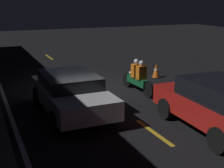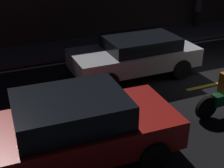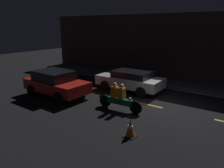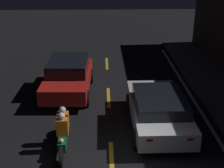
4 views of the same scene
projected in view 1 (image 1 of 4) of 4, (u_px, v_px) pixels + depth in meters
name	position (u px, v px, depth m)	size (l,w,h in m)	color
ground_plane	(90.00, 86.00, 13.95)	(56.00, 56.00, 0.00)	black
lane_dash_b	(154.00, 132.00, 9.10)	(2.00, 0.14, 0.01)	gold
lane_dash_c	(98.00, 92.00, 13.07)	(2.00, 0.14, 0.01)	gold
lane_dash_d	(68.00, 70.00, 17.04)	(2.00, 0.14, 0.01)	gold
lane_dash_e	(49.00, 57.00, 21.01)	(2.00, 0.14, 0.01)	gold
lane_solid_kerb	(4.00, 96.00, 12.52)	(25.20, 0.14, 0.01)	silver
taxi_red	(217.00, 104.00, 9.09)	(4.12, 2.12, 1.52)	red
sedan_white	(71.00, 92.00, 10.49)	(4.25, 2.03, 1.34)	silver
motorcycle	(138.00, 77.00, 12.87)	(2.43, 0.39, 1.39)	black
traffic_cone_near	(156.00, 71.00, 15.39)	(0.47, 0.47, 0.71)	black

